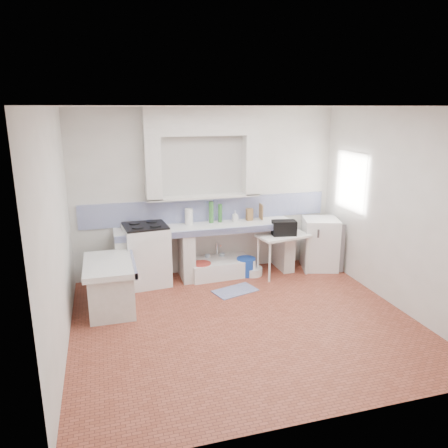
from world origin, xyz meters
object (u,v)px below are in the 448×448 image
object	(u,v)px
sink	(220,268)
side_table	(283,255)
fridge	(320,244)
stove	(146,255)

from	to	relation	value
sink	side_table	world-z (taller)	side_table
side_table	fridge	world-z (taller)	fridge
sink	side_table	distance (m)	1.09
stove	side_table	size ratio (longest dim) A/B	1.13
stove	fridge	distance (m)	3.04
sink	fridge	size ratio (longest dim) A/B	1.17
side_table	fridge	size ratio (longest dim) A/B	0.94
stove	side_table	xyz separation A→B (m)	(2.28, -0.25, -0.13)
stove	side_table	bearing A→B (deg)	-11.85
stove	fridge	xyz separation A→B (m)	(3.03, -0.14, -0.03)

